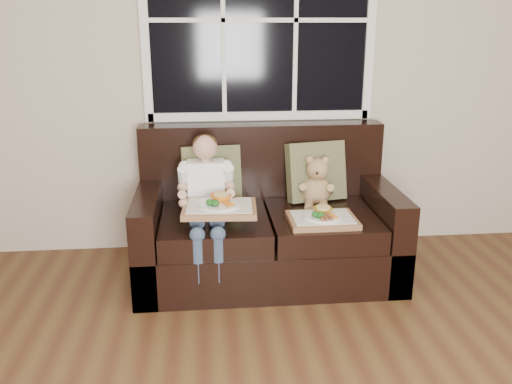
{
  "coord_description": "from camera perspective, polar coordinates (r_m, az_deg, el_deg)",
  "views": [
    {
      "loc": [
        -0.51,
        -1.38,
        1.65
      ],
      "look_at": [
        -0.2,
        1.85,
        0.62
      ],
      "focal_mm": 38.0,
      "sensor_mm": 36.0,
      "label": 1
    }
  ],
  "objects": [
    {
      "name": "room_walls",
      "position": [
        1.47,
        15.42,
        14.8
      ],
      "size": [
        4.52,
        5.02,
        2.71
      ],
      "color": "beige",
      "rests_on": "ground"
    },
    {
      "name": "loveseat",
      "position": [
        3.67,
        1.08,
        -3.77
      ],
      "size": [
        1.7,
        0.92,
        0.96
      ],
      "color": "black",
      "rests_on": "ground"
    },
    {
      "name": "window_back",
      "position": [
        3.88,
        0.38,
        17.64
      ],
      "size": [
        1.62,
        0.04,
        1.37
      ],
      "color": "black",
      "rests_on": "room_walls"
    },
    {
      "name": "tray_right",
      "position": [
        3.38,
        6.99,
        -2.77
      ],
      "size": [
        0.42,
        0.32,
        0.1
      ],
      "rotation": [
        0.0,
        0.0,
        0.01
      ],
      "color": "#8C5B3F",
      "rests_on": "loveseat"
    },
    {
      "name": "teddy_bear",
      "position": [
        3.68,
        6.44,
        0.76
      ],
      "size": [
        0.23,
        0.28,
        0.35
      ],
      "rotation": [
        0.0,
        0.0,
        -0.2
      ],
      "color": "tan",
      "rests_on": "loveseat"
    },
    {
      "name": "child",
      "position": [
        3.44,
        -5.25,
        0.23
      ],
      "size": [
        0.35,
        0.58,
        0.79
      ],
      "color": "white",
      "rests_on": "loveseat"
    },
    {
      "name": "pillow_right",
      "position": [
        3.76,
        6.32,
        2.17
      ],
      "size": [
        0.44,
        0.26,
        0.42
      ],
      "rotation": [
        -0.21,
        0.0,
        0.21
      ],
      "color": "brown",
      "rests_on": "loveseat"
    },
    {
      "name": "pillow_left",
      "position": [
        3.69,
        -4.71,
        1.8
      ],
      "size": [
        0.41,
        0.22,
        0.41
      ],
      "rotation": [
        -0.21,
        0.0,
        0.11
      ],
      "color": "brown",
      "rests_on": "loveseat"
    },
    {
      "name": "tray_left",
      "position": [
        3.27,
        -3.85,
        -1.56
      ],
      "size": [
        0.46,
        0.36,
        0.1
      ],
      "rotation": [
        0.0,
        0.0,
        -0.06
      ],
      "color": "#8C5B3F",
      "rests_on": "child"
    }
  ]
}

